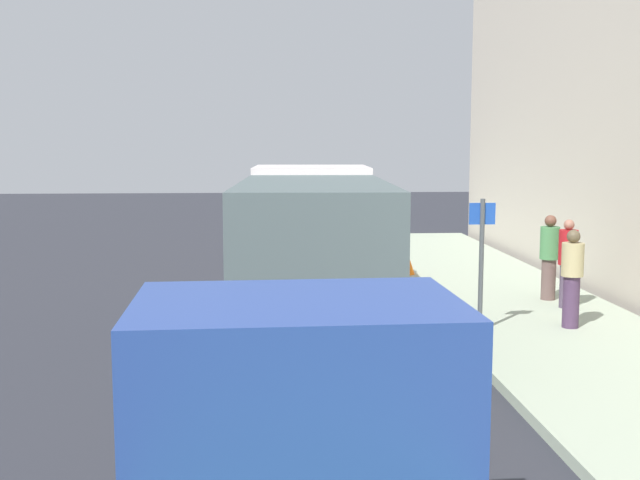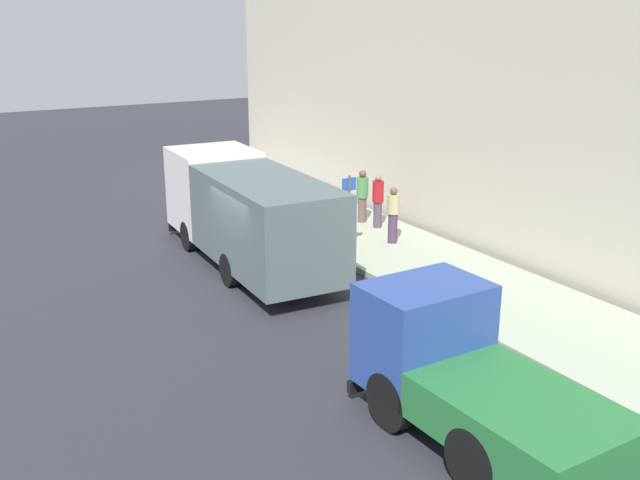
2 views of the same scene
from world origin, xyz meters
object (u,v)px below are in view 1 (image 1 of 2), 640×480
(pedestrian_third, at_px, (568,261))
(pedestrian_standing, at_px, (572,276))
(street_sign_post, at_px, (481,253))
(traffic_cone_orange, at_px, (405,260))
(pedestrian_walking, at_px, (549,255))
(large_utility_truck, at_px, (313,243))

(pedestrian_third, bearing_deg, pedestrian_standing, -84.20)
(pedestrian_standing, relative_size, street_sign_post, 0.76)
(traffic_cone_orange, xyz_separation_m, street_sign_post, (0.25, -5.75, 1.00))
(pedestrian_standing, height_order, street_sign_post, street_sign_post)
(pedestrian_standing, bearing_deg, pedestrian_walking, -135.00)
(large_utility_truck, xyz_separation_m, street_sign_post, (2.77, -0.83, -0.08))
(pedestrian_third, bearing_deg, pedestrian_walking, 119.60)
(large_utility_truck, xyz_separation_m, pedestrian_walking, (4.87, 1.68, -0.51))
(traffic_cone_orange, height_order, street_sign_post, street_sign_post)
(traffic_cone_orange, bearing_deg, pedestrian_walking, -54.12)
(large_utility_truck, xyz_separation_m, pedestrian_standing, (4.39, -0.70, -0.52))
(pedestrian_third, bearing_deg, street_sign_post, -116.82)
(pedestrian_standing, xyz_separation_m, traffic_cone_orange, (-1.87, 5.62, -0.56))
(large_utility_truck, relative_size, pedestrian_walking, 4.62)
(pedestrian_walking, distance_m, traffic_cone_orange, 4.04)
(pedestrian_walking, xyz_separation_m, traffic_cone_orange, (-2.34, 3.24, -0.57))
(large_utility_truck, relative_size, traffic_cone_orange, 11.88)
(pedestrian_walking, xyz_separation_m, pedestrian_third, (0.07, -0.79, -0.00))
(pedestrian_standing, distance_m, traffic_cone_orange, 5.95)
(large_utility_truck, bearing_deg, traffic_cone_orange, 65.48)
(large_utility_truck, height_order, pedestrian_third, large_utility_truck)
(pedestrian_standing, bearing_deg, large_utility_truck, -42.65)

